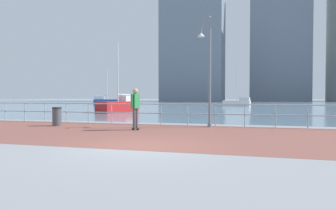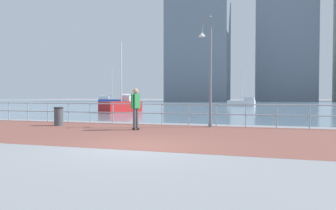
# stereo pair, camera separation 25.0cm
# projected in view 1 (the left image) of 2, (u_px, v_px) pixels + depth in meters

# --- Properties ---
(ground) EXTENTS (220.00, 220.00, 0.00)m
(ground) POSITION_uv_depth(u_px,v_px,m) (231.00, 106.00, 47.45)
(ground) COLOR gray
(brick_paving) EXTENTS (28.00, 7.39, 0.01)m
(brick_paving) POSITION_uv_depth(u_px,v_px,m) (168.00, 134.00, 11.82)
(brick_paving) COLOR brown
(brick_paving) RESTS_ON ground
(harbor_water) EXTENTS (180.00, 88.00, 0.00)m
(harbor_water) POSITION_uv_depth(u_px,v_px,m) (235.00, 104.00, 58.75)
(harbor_water) COLOR #6B899E
(harbor_water) RESTS_ON ground
(waterfront_railing) EXTENTS (25.25, 0.06, 1.09)m
(waterfront_railing) POSITION_uv_depth(u_px,v_px,m) (188.00, 110.00, 15.36)
(waterfront_railing) COLOR #9EADB7
(waterfront_railing) RESTS_ON ground
(lamppost) EXTENTS (0.74, 0.56, 5.26)m
(lamppost) POSITION_uv_depth(u_px,v_px,m) (207.00, 66.00, 14.53)
(lamppost) COLOR slate
(lamppost) RESTS_ON ground
(skateboarder) EXTENTS (0.41, 0.55, 1.82)m
(skateboarder) POSITION_uv_depth(u_px,v_px,m) (135.00, 105.00, 13.24)
(skateboarder) COLOR black
(skateboarder) RESTS_ON ground
(trash_bin) EXTENTS (0.46, 0.46, 0.93)m
(trash_bin) POSITION_uv_depth(u_px,v_px,m) (57.00, 116.00, 15.12)
(trash_bin) COLOR #474C51
(trash_bin) RESTS_ON ground
(sailboat_navy) EXTENTS (4.11, 1.79, 5.58)m
(sailboat_navy) POSITION_uv_depth(u_px,v_px,m) (238.00, 103.00, 45.29)
(sailboat_navy) COLOR white
(sailboat_navy) RESTS_ON ground
(sailboat_white) EXTENTS (4.66, 2.95, 6.28)m
(sailboat_white) POSITION_uv_depth(u_px,v_px,m) (106.00, 101.00, 51.81)
(sailboat_white) COLOR #284799
(sailboat_white) RESTS_ON ground
(sailboat_yellow) EXTENTS (2.53, 4.81, 6.46)m
(sailboat_yellow) POSITION_uv_depth(u_px,v_px,m) (119.00, 105.00, 28.26)
(sailboat_yellow) COLOR #B21E1E
(sailboat_yellow) RESTS_ON ground
(tower_brick) EXTENTS (17.68, 14.45, 43.38)m
(tower_brick) POSITION_uv_depth(u_px,v_px,m) (279.00, 36.00, 97.16)
(tower_brick) COLOR slate
(tower_brick) RESTS_ON ground
(tower_glass) EXTENTS (17.36, 12.11, 31.12)m
(tower_glass) POSITION_uv_depth(u_px,v_px,m) (193.00, 51.00, 88.31)
(tower_glass) COLOR slate
(tower_glass) RESTS_ON ground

